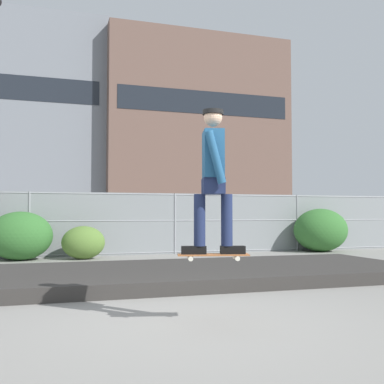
{
  "coord_description": "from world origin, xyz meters",
  "views": [
    {
      "loc": [
        -1.58,
        -5.04,
        1.24
      ],
      "look_at": [
        0.94,
        3.09,
        1.63
      ],
      "focal_mm": 43.26,
      "sensor_mm": 36.0,
      "label": 1
    }
  ],
  "objects_px": {
    "parked_car_far": "(248,223)",
    "skater": "(213,172)",
    "shrub_center": "(83,243)",
    "parked_car_mid": "(116,224)",
    "skateboard": "(213,255)",
    "shrub_left": "(20,236)",
    "shrub_right": "(321,230)"
  },
  "relations": [
    {
      "from": "shrub_left",
      "to": "parked_car_mid",
      "type": "bearing_deg",
      "value": 51.86
    },
    {
      "from": "parked_car_mid",
      "to": "shrub_left",
      "type": "relative_size",
      "value": 2.69
    },
    {
      "from": "shrub_center",
      "to": "shrub_right",
      "type": "xyz_separation_m",
      "value": [
        7.52,
        0.23,
        0.25
      ]
    },
    {
      "from": "parked_car_mid",
      "to": "shrub_center",
      "type": "xyz_separation_m",
      "value": [
        -1.43,
        -4.04,
        -0.39
      ]
    },
    {
      "from": "skateboard",
      "to": "parked_car_mid",
      "type": "distance_m",
      "value": 12.0
    },
    {
      "from": "skater",
      "to": "parked_car_far",
      "type": "height_order",
      "value": "skater"
    },
    {
      "from": "skateboard",
      "to": "parked_car_mid",
      "type": "xyz_separation_m",
      "value": [
        0.56,
        11.98,
        0.07
      ]
    },
    {
      "from": "shrub_center",
      "to": "parked_car_far",
      "type": "bearing_deg",
      "value": 31.42
    },
    {
      "from": "parked_car_mid",
      "to": "shrub_left",
      "type": "xyz_separation_m",
      "value": [
        -3.04,
        -3.87,
        -0.19
      ]
    },
    {
      "from": "skateboard",
      "to": "shrub_center",
      "type": "distance_m",
      "value": 8.0
    },
    {
      "from": "shrub_left",
      "to": "shrub_center",
      "type": "relative_size",
      "value": 1.44
    },
    {
      "from": "parked_car_far",
      "to": "shrub_left",
      "type": "height_order",
      "value": "parked_car_far"
    },
    {
      "from": "skateboard",
      "to": "parked_car_far",
      "type": "relative_size",
      "value": 0.19
    },
    {
      "from": "skateboard",
      "to": "shrub_right",
      "type": "distance_m",
      "value": 10.54
    },
    {
      "from": "shrub_left",
      "to": "shrub_center",
      "type": "xyz_separation_m",
      "value": [
        1.62,
        -0.16,
        -0.2
      ]
    },
    {
      "from": "skater",
      "to": "parked_car_mid",
      "type": "relative_size",
      "value": 0.37
    },
    {
      "from": "skateboard",
      "to": "parked_car_far",
      "type": "distance_m",
      "value": 13.37
    },
    {
      "from": "skateboard",
      "to": "shrub_left",
      "type": "xyz_separation_m",
      "value": [
        -2.48,
        8.11,
        -0.13
      ]
    },
    {
      "from": "skateboard",
      "to": "parked_car_far",
      "type": "height_order",
      "value": "parked_car_far"
    },
    {
      "from": "skater",
      "to": "shrub_center",
      "type": "distance_m",
      "value": 8.09
    },
    {
      "from": "skater",
      "to": "parked_car_far",
      "type": "relative_size",
      "value": 0.37
    },
    {
      "from": "shrub_center",
      "to": "parked_car_mid",
      "type": "bearing_deg",
      "value": 70.55
    },
    {
      "from": "parked_car_mid",
      "to": "parked_car_far",
      "type": "distance_m",
      "value": 5.27
    },
    {
      "from": "parked_car_mid",
      "to": "parked_car_far",
      "type": "height_order",
      "value": "same"
    },
    {
      "from": "skater",
      "to": "shrub_right",
      "type": "relative_size",
      "value": 0.92
    },
    {
      "from": "parked_car_mid",
      "to": "shrub_center",
      "type": "height_order",
      "value": "parked_car_mid"
    },
    {
      "from": "parked_car_far",
      "to": "skater",
      "type": "bearing_deg",
      "value": -115.84
    },
    {
      "from": "skater",
      "to": "parked_car_far",
      "type": "bearing_deg",
      "value": 64.16
    },
    {
      "from": "skater",
      "to": "shrub_right",
      "type": "bearing_deg",
      "value": 50.88
    },
    {
      "from": "parked_car_far",
      "to": "shrub_center",
      "type": "bearing_deg",
      "value": -148.58
    },
    {
      "from": "skateboard",
      "to": "skater",
      "type": "height_order",
      "value": "skater"
    },
    {
      "from": "parked_car_mid",
      "to": "shrub_center",
      "type": "relative_size",
      "value": 3.87
    }
  ]
}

